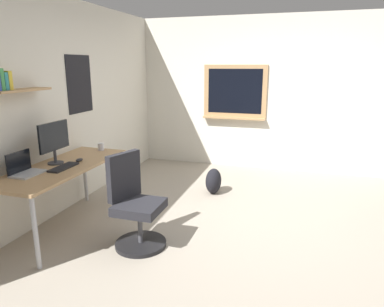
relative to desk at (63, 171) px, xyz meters
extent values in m
plane|color=#9E9384|center=(0.65, -2.04, -0.67)|extent=(5.20, 5.20, 0.00)
cube|color=silver|center=(0.65, 0.41, 0.63)|extent=(5.00, 0.10, 2.60)
cube|color=tan|center=(-0.19, 0.26, 0.88)|extent=(0.68, 0.20, 0.02)
cube|color=black|center=(0.93, 0.35, 0.88)|extent=(0.52, 0.01, 0.74)
cube|color=teal|center=(-0.39, 0.28, 0.98)|extent=(0.04, 0.14, 0.17)
cube|color=gold|center=(-0.34, 0.28, 0.98)|extent=(0.04, 0.14, 0.18)
cube|color=silver|center=(3.10, -2.04, 0.63)|extent=(0.10, 5.00, 2.60)
cube|color=tan|center=(3.03, -1.32, 0.68)|extent=(0.04, 1.10, 0.90)
cube|color=black|center=(3.02, -1.32, 0.68)|extent=(0.01, 0.94, 0.76)
cube|color=tan|center=(2.99, -1.32, 0.22)|extent=(0.12, 1.10, 0.03)
cube|color=tan|center=(0.00, 0.00, 0.05)|extent=(1.67, 0.65, 0.03)
cylinder|color=#B7B7BC|center=(-0.78, -0.27, -0.32)|extent=(0.04, 0.04, 0.70)
cylinder|color=#B7B7BC|center=(0.78, -0.27, -0.32)|extent=(0.04, 0.04, 0.70)
cylinder|color=#B7B7BC|center=(0.78, 0.27, -0.32)|extent=(0.04, 0.04, 0.70)
cylinder|color=black|center=(-0.13, -0.97, -0.65)|extent=(0.52, 0.52, 0.04)
cylinder|color=#4C4C51|center=(-0.13, -0.97, -0.46)|extent=(0.05, 0.05, 0.34)
cube|color=#232328|center=(-0.13, -0.97, -0.24)|extent=(0.44, 0.44, 0.09)
cube|color=#232328|center=(-0.06, -0.78, 0.04)|extent=(0.40, 0.20, 0.48)
cube|color=#ADAFB5|center=(-0.38, 0.11, 0.07)|extent=(0.31, 0.21, 0.02)
cube|color=black|center=(-0.38, 0.21, 0.19)|extent=(0.31, 0.01, 0.21)
cylinder|color=#38383D|center=(0.04, 0.11, 0.07)|extent=(0.17, 0.17, 0.01)
cylinder|color=#38383D|center=(0.04, 0.11, 0.15)|extent=(0.03, 0.03, 0.14)
cube|color=black|center=(0.04, 0.10, 0.37)|extent=(0.46, 0.02, 0.31)
cube|color=black|center=(-0.08, -0.08, 0.08)|extent=(0.37, 0.13, 0.02)
ellipsoid|color=#262628|center=(0.20, -0.08, 0.08)|extent=(0.10, 0.06, 0.03)
cylinder|color=silver|center=(0.74, -0.03, 0.11)|extent=(0.08, 0.08, 0.09)
ellipsoid|color=black|center=(1.56, -1.32, -0.49)|extent=(0.32, 0.22, 0.36)
camera|label=1|loc=(-3.05, -2.42, 1.13)|focal=32.60mm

